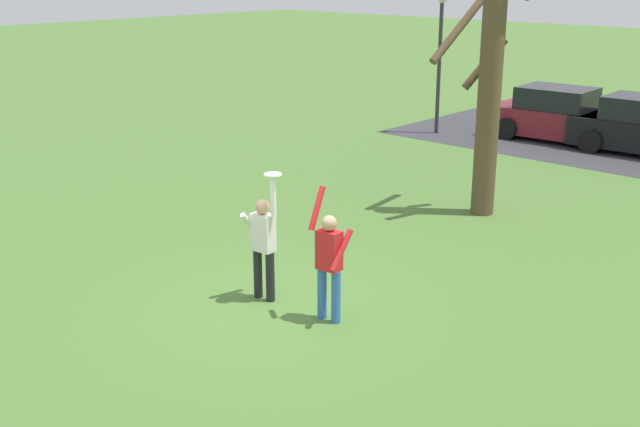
{
  "coord_description": "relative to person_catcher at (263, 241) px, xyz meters",
  "views": [
    {
      "loc": [
        8.11,
        -7.69,
        5.1
      ],
      "look_at": [
        0.31,
        0.78,
        1.43
      ],
      "focal_mm": 43.93,
      "sensor_mm": 36.0,
      "label": 1
    }
  ],
  "objects": [
    {
      "name": "frisbee_disc",
      "position": [
        0.22,
        0.02,
        1.11
      ],
      "size": [
        0.27,
        0.27,
        0.02
      ],
      "primitive_type": "cylinder",
      "color": "white",
      "rests_on": "person_catcher"
    },
    {
      "name": "field_cone_orange",
      "position": [
        -1.05,
        2.57,
        -0.82
      ],
      "size": [
        0.26,
        0.26,
        0.32
      ],
      "primitive_type": "cone",
      "color": "orange",
      "rests_on": "ground_plane"
    },
    {
      "name": "person_catcher",
      "position": [
        0.0,
        0.0,
        0.0
      ],
      "size": [
        0.55,
        0.49,
        2.08
      ],
      "rotation": [
        0.0,
        0.0,
        0.08
      ],
      "color": "black",
      "rests_on": "ground_plane"
    },
    {
      "name": "ground_plane",
      "position": [
        0.33,
        -0.17,
        -0.98
      ],
      "size": [
        120.0,
        120.0,
        0.0
      ],
      "primitive_type": "plane",
      "color": "#4C7533"
    },
    {
      "name": "bare_tree_tall",
      "position": [
        0.11,
        6.31,
        1.81
      ],
      "size": [
        1.62,
        1.79,
        5.45
      ],
      "color": "brown",
      "rests_on": "ground_plane"
    },
    {
      "name": "lamppost_by_lot",
      "position": [
        -5.39,
        12.62,
        1.6
      ],
      "size": [
        0.28,
        0.28,
        4.26
      ],
      "color": "#2D2D33",
      "rests_on": "ground_plane"
    },
    {
      "name": "parked_car_maroon",
      "position": [
        -2.09,
        14.26,
        -0.25
      ],
      "size": [
        4.18,
        2.2,
        1.59
      ],
      "rotation": [
        0.0,
        0.0,
        0.05
      ],
      "color": "maroon",
      "rests_on": "ground_plane"
    },
    {
      "name": "person_defender",
      "position": [
        1.29,
        0.11,
        -0.0
      ],
      "size": [
        0.57,
        0.49,
        2.04
      ],
      "rotation": [
        0.0,
        0.0,
        3.23
      ],
      "color": "#3366B7",
      "rests_on": "ground_plane"
    }
  ]
}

